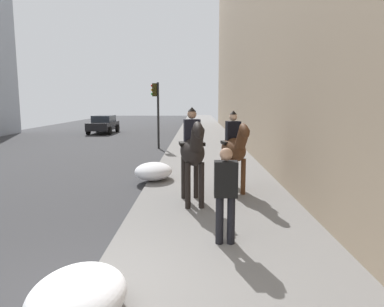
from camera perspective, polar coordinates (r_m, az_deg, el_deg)
sidewalk_slab at (r=4.97m, az=7.00°, el=-22.58°), size 120.00×4.06×0.12m
mounted_horse_near at (r=8.59m, az=0.10°, el=0.52°), size 2.15×0.77×2.34m
mounted_horse_far at (r=9.90m, az=6.69°, el=0.90°), size 2.14×0.81×2.23m
pedestrian_greeting at (r=6.25m, az=5.37°, el=-5.69°), size 0.27×0.40×1.70m
car_near_lane at (r=30.10m, az=-13.88°, el=4.57°), size 4.06×1.98×1.44m
traffic_light_near_curb at (r=19.76m, az=-5.67°, el=7.77°), size 0.20×0.44×3.60m
snow_pile_near at (r=4.67m, az=-17.69°, el=-20.72°), size 1.45×1.11×0.50m
snow_pile_far at (r=11.54m, az=-6.14°, el=-2.80°), size 1.54×1.19×0.53m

